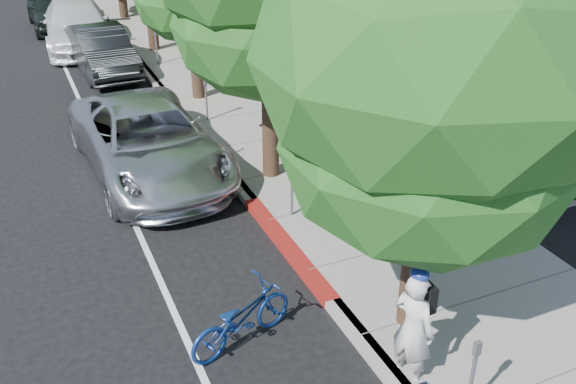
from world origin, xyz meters
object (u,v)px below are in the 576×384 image
silver_suv (149,141)px  pedestrian (264,96)px  street_tree_0 (437,63)px  bicycle (241,318)px  dark_sedan (102,51)px  dark_suv_far (54,8)px  cyclist (413,329)px  white_pickup (77,25)px

silver_suv → pedestrian: (3.64, 1.51, 0.13)m
street_tree_0 → bicycle: size_ratio=3.84×
dark_sedan → dark_suv_far: bearing=92.8°
cyclist → pedestrian: bearing=-28.0°
cyclist → pedestrian: (1.70, 10.01, 0.04)m
white_pickup → dark_sedan: bearing=-81.0°
silver_suv → dark_suv_far: 16.19m
cyclist → bicycle: 2.73m
bicycle → silver_suv: silver_suv is taller
bicycle → dark_suv_far: 22.93m
silver_suv → dark_sedan: silver_suv is taller
white_pickup → dark_suv_far: (-0.52, 3.55, -0.01)m
cyclist → dark_suv_far: bearing=-12.7°
dark_sedan → pedestrian: 7.91m
cyclist → pedestrian: cyclist is taller
silver_suv → dark_sedan: bearing=85.0°
street_tree_0 → bicycle: (-2.68, 0.76, -4.06)m
white_pickup → bicycle: bearing=-86.1°
silver_suv → white_pickup: (0.01, 12.63, 0.02)m
dark_suv_far → silver_suv: bearing=-88.9°
pedestrian → street_tree_0: bearing=46.9°
white_pickup → pedestrian: pedestrian is taller
dark_sedan → street_tree_0: bearing=-85.7°
silver_suv → cyclist: bearing=-79.9°
cyclist → white_pickup: cyclist is taller
street_tree_0 → pedestrian: 9.75m
bicycle → dark_sedan: 15.44m
street_tree_0 → silver_suv: street_tree_0 is taller
silver_suv → dark_sedan: size_ratio=1.29×
street_tree_0 → pedestrian: bearing=83.3°
cyclist → dark_suv_far: 24.81m
bicycle → dark_suv_far: (-0.42, 22.93, 0.36)m
dark_sedan → white_pickup: white_pickup is taller
street_tree_0 → white_pickup: 20.63m
dark_sedan → white_pickup: size_ratio=0.79×
cyclist → bicycle: cyclist is taller
dark_sedan → dark_suv_far: 7.54m
bicycle → street_tree_0: bearing=-124.5°
bicycle → silver_suv: bearing=-19.5°
street_tree_0 → dark_sedan: 16.78m
street_tree_0 → pedestrian: (1.05, 9.01, -3.58)m
bicycle → dark_sedan: size_ratio=0.41×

